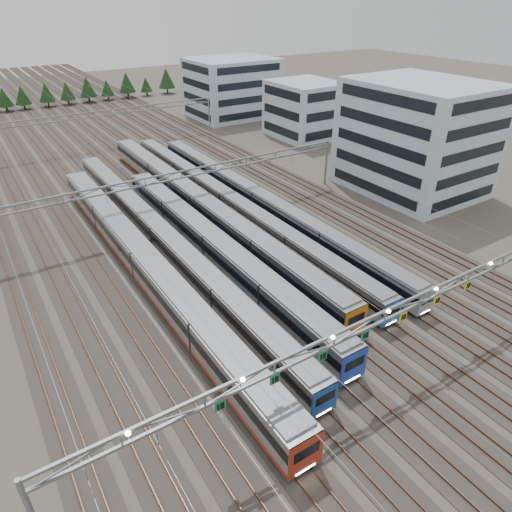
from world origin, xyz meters
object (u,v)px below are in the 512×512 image
train_a (144,263)px  train_d (199,204)px  train_c (213,246)px  gantry_mid (182,180)px  train_b (161,236)px  train_e (227,201)px  depot_bldg_south (416,138)px  depot_bldg_mid (305,109)px  depot_bldg_north (232,88)px  train_f (258,200)px  gantry_far (95,118)px  gantry_near (386,318)px

train_a → train_d: 18.20m
train_a → train_d: train_a is taller
train_c → gantry_mid: gantry_mid is taller
train_b → train_d: (9.00, 6.36, 0.18)m
train_e → gantry_mid: gantry_mid is taller
train_c → train_d: (4.50, 13.00, -0.04)m
train_d → depot_bldg_south: size_ratio=3.13×
depot_bldg_mid → depot_bldg_north: (-4.09, 27.25, 1.27)m
gantry_mid → depot_bldg_mid: depot_bldg_mid is taller
train_b → gantry_mid: (6.75, 6.88, 4.39)m
train_a → gantry_mid: size_ratio=1.12×
train_f → depot_bldg_north: size_ratio=3.00×
depot_bldg_south → train_a: bearing=-176.6°
gantry_far → depot_bldg_north: bearing=13.2°
train_e → depot_bldg_north: bearing=58.9°
train_b → gantry_far: gantry_far is taller
train_a → gantry_far: bearing=79.0°
train_c → gantry_near: (2.20, -26.60, 4.87)m
gantry_mid → depot_bldg_south: size_ratio=2.56×
train_f → gantry_mid: bearing=163.0°
train_c → depot_bldg_north: (42.64, 68.03, 5.35)m
train_c → train_e: 15.23m
train_d → depot_bldg_south: depot_bldg_south is taller
train_a → depot_bldg_south: depot_bldg_south is taller
train_a → depot_bldg_mid: bearing=35.7°
train_c → depot_bldg_north: bearing=57.9°
train_c → depot_bldg_south: bearing=5.2°
train_e → train_f: size_ratio=1.05×
train_c → gantry_mid: (2.25, 13.52, 4.17)m
depot_bldg_mid → depot_bldg_north: size_ratio=0.73×
train_b → gantry_near: size_ratio=1.21×
train_c → train_f: 16.85m
train_d → depot_bldg_mid: 50.71m
train_d → gantry_near: 39.97m
train_a → gantry_near: gantry_near is taller
gantry_far → gantry_mid: bearing=-90.0°
gantry_near → depot_bldg_north: depot_bldg_north is taller
train_f → train_a: bearing=-157.6°
gantry_near → train_d: bearing=86.7°
gantry_mid → gantry_far: (0.00, 45.00, 0.00)m
depot_bldg_south → depot_bldg_north: depot_bldg_south is taller
gantry_near → gantry_mid: (0.05, 40.12, -0.70)m
train_d → train_b: bearing=-144.8°
depot_bldg_north → train_b: bearing=-127.5°
train_c → train_d: 13.76m
train_b → depot_bldg_mid: size_ratio=4.26×
gantry_near → train_b: bearing=101.4°
train_a → depot_bldg_north: size_ratio=2.87×
train_b → depot_bldg_south: size_ratio=3.10×
train_f → depot_bldg_south: size_ratio=3.00×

